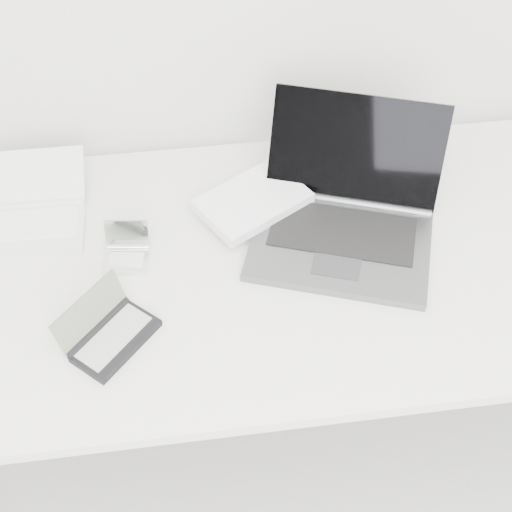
{
  "coord_description": "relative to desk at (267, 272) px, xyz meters",
  "views": [
    {
      "loc": [
        -0.16,
        0.53,
        1.92
      ],
      "look_at": [
        -0.03,
        1.51,
        0.79
      ],
      "focal_mm": 50.0,
      "sensor_mm": 36.0,
      "label": 1
    }
  ],
  "objects": [
    {
      "name": "laptop_large",
      "position": [
        0.14,
        0.08,
        0.09
      ],
      "size": [
        0.59,
        0.5,
        0.25
      ],
      "rotation": [
        0.0,
        0.0,
        -0.34
      ],
      "color": "#5B5D60",
      "rests_on": "desk"
    },
    {
      "name": "desk",
      "position": [
        0.0,
        0.0,
        0.0
      ],
      "size": [
        1.6,
        0.8,
        0.73
      ],
      "color": "white",
      "rests_on": "ground"
    },
    {
      "name": "netbook_open_white",
      "position": [
        -0.52,
        0.19,
        0.07
      ],
      "size": [
        0.23,
        0.29,
        0.08
      ],
      "rotation": [
        0.0,
        0.0,
        -0.02
      ],
      "color": "white",
      "rests_on": "desk"
    },
    {
      "name": "palmtop_charcoal",
      "position": [
        -0.34,
        -0.17,
        0.07
      ],
      "size": [
        0.21,
        0.21,
        0.1
      ],
      "rotation": [
        0.0,
        0.0,
        0.82
      ],
      "color": "black",
      "rests_on": "desk"
    },
    {
      "name": "pda_silver",
      "position": [
        -0.31,
        0.04,
        0.06
      ],
      "size": [
        0.11,
        0.11,
        0.08
      ],
      "rotation": [
        0.0,
        0.0,
        -0.13
      ],
      "color": "silver",
      "rests_on": "desk"
    }
  ]
}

